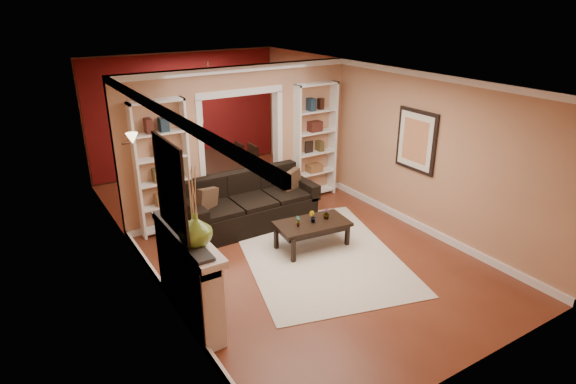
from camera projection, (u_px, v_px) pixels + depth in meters
floor at (274, 232)px, 8.39m from camera, size 8.00×8.00×0.00m
ceiling at (272, 74)px, 7.38m from camera, size 8.00×8.00×0.00m
wall_back at (185, 113)px, 11.03m from camera, size 8.00×0.00×8.00m
wall_front at (478, 264)px, 4.74m from camera, size 8.00×0.00×8.00m
wall_left at (136, 184)px, 6.78m from camera, size 0.00×8.00×8.00m
wall_right at (377, 138)px, 8.99m from camera, size 0.00×8.00×8.00m
partition_wall at (240, 141)px, 8.83m from camera, size 4.50×0.15×2.70m
red_back_panel at (186, 114)px, 11.02m from camera, size 4.44×0.04×2.64m
dining_window at (186, 104)px, 10.90m from camera, size 0.78×0.03×0.98m
area_rug at (319, 254)px, 7.64m from camera, size 3.05×3.69×0.01m
sofa at (251, 201)px, 8.48m from camera, size 2.34×1.01×0.91m
pillow_left at (207, 201)px, 7.98m from camera, size 0.43×0.30×0.43m
pillow_right at (291, 182)px, 8.79m from camera, size 0.44×0.24×0.42m
coffee_table at (312, 235)px, 7.80m from camera, size 1.24×0.77×0.44m
plant_left at (298, 221)px, 7.55m from camera, size 0.12×0.11×0.18m
plant_center at (312, 217)px, 7.68m from camera, size 0.13×0.14×0.19m
plant_right at (326, 214)px, 7.81m from camera, size 0.13×0.13×0.18m
bookshelf_left at (162, 168)px, 8.01m from camera, size 0.90×0.30×2.30m
bookshelf_right at (315, 141)px, 9.53m from camera, size 0.90×0.30×2.30m
fireplace at (190, 276)px, 5.97m from camera, size 0.32×1.70×1.16m
vase at (195, 229)px, 5.42m from camera, size 0.50×0.50×0.40m
mirror at (170, 187)px, 5.44m from camera, size 0.03×0.95×1.10m
wall_sconce at (128, 141)px, 7.08m from camera, size 0.18×0.18×0.22m
framed_art at (416, 141)px, 8.11m from camera, size 0.04×0.85×1.05m
dining_table at (214, 172)px, 10.41m from camera, size 1.63×0.91×0.57m
dining_chair_nw at (195, 175)px, 9.85m from camera, size 0.50×0.50×0.83m
dining_chair_ne at (243, 165)px, 10.38m from camera, size 0.45×0.45×0.89m
dining_chair_sw at (185, 169)px, 10.34m from camera, size 0.39×0.39×0.75m
dining_chair_se at (231, 160)px, 10.87m from camera, size 0.44×0.44×0.78m
chandelier at (206, 92)px, 9.76m from camera, size 0.50×0.50×0.30m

